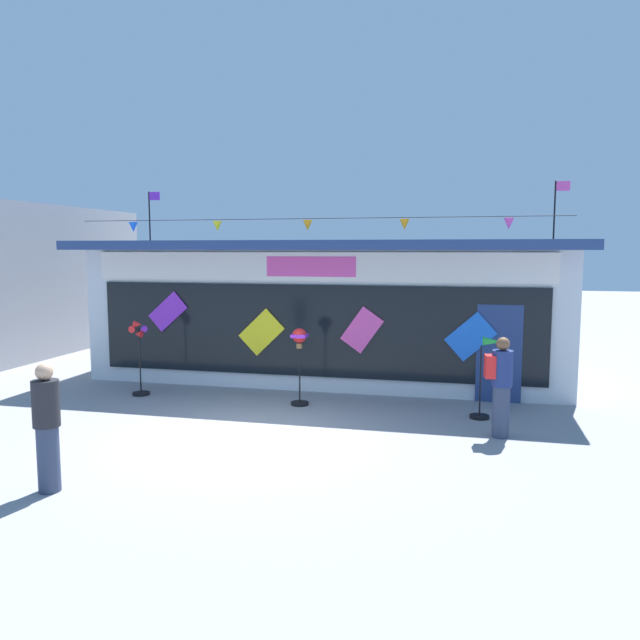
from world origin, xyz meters
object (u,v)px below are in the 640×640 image
at_px(kite_shop_building, 336,306).
at_px(wind_spinner_left, 300,350).
at_px(wind_spinner_far_left, 139,353).
at_px(wind_spinner_center_left, 486,373).
at_px(person_near_camera, 47,427).
at_px(person_mid_plaza, 501,385).

relative_size(kite_shop_building, wind_spinner_left, 7.28).
xyz_separation_m(wind_spinner_far_left, wind_spinner_center_left, (7.13, -0.20, -0.06)).
xyz_separation_m(kite_shop_building, person_near_camera, (-1.92, -8.81, -0.81)).
bearing_deg(person_mid_plaza, wind_spinner_center_left, 2.84).
distance_m(wind_spinner_left, wind_spinner_center_left, 3.61).
height_order(person_near_camera, person_mid_plaza, same).
bearing_deg(wind_spinner_center_left, wind_spinner_left, 177.04).
bearing_deg(wind_spinner_left, wind_spinner_center_left, -2.96).
distance_m(wind_spinner_center_left, person_near_camera, 7.40).
distance_m(wind_spinner_left, person_mid_plaza, 4.01).
relative_size(wind_spinner_left, wind_spinner_center_left, 1.02).
distance_m(wind_spinner_far_left, person_mid_plaza, 7.45).
height_order(wind_spinner_far_left, person_near_camera, person_near_camera).
distance_m(kite_shop_building, wind_spinner_left, 3.79).
bearing_deg(wind_spinner_far_left, wind_spinner_center_left, -1.60).
distance_m(wind_spinner_far_left, wind_spinner_left, 3.54).
relative_size(kite_shop_building, person_mid_plaza, 6.73).
distance_m(kite_shop_building, person_mid_plaza, 6.39).
distance_m(wind_spinner_far_left, wind_spinner_center_left, 7.13).
bearing_deg(wind_spinner_far_left, person_near_camera, -72.87).
relative_size(person_near_camera, person_mid_plaza, 1.00).
relative_size(kite_shop_building, wind_spinner_center_left, 7.41).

